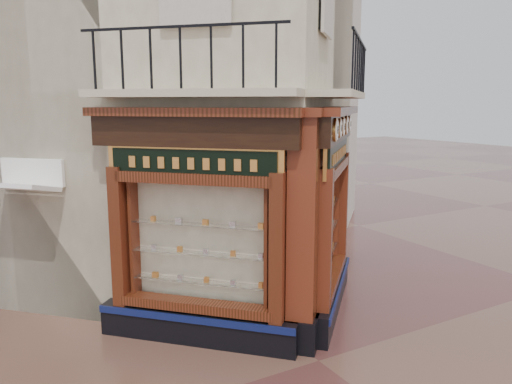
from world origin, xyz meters
TOP-DOWN VIEW (x-y plane):
  - ground at (0.00, 0.00)m, footprint 80.00×80.00m
  - main_building at (0.00, 6.16)m, footprint 11.31×11.31m
  - neighbour_left at (-2.47, 8.63)m, footprint 11.31×11.31m
  - neighbour_right at (2.47, 8.63)m, footprint 11.31×11.31m
  - shopfront_left at (-1.41, 1.57)m, footprint 2.86×2.86m
  - shopfront_right at (1.41, 1.57)m, footprint 2.86×2.86m
  - corner_pilaster at (0.00, 0.50)m, footprint 0.85×0.85m
  - balcony at (0.00, 1.49)m, footprint 5.94×2.97m
  - clock_a at (0.63, 0.52)m, footprint 0.31×0.31m
  - clock_b at (1.06, 0.96)m, footprint 0.28×0.28m
  - clock_c at (1.46, 1.35)m, footprint 0.29×0.29m
  - clock_d at (1.93, 1.83)m, footprint 0.30×0.30m
  - clock_e at (2.37, 2.27)m, footprint 0.27×0.27m
  - awning at (-3.91, 3.70)m, footprint 1.48×1.48m
  - signboard_left at (-1.46, 1.51)m, footprint 2.17×2.17m
  - signboard_right at (1.46, 1.51)m, footprint 2.22×2.22m

SIDE VIEW (x-z plane):
  - ground at x=0.00m, z-range 0.00..0.00m
  - awning at x=-3.91m, z-range -0.13..0.13m
  - corner_pilaster at x=0.00m, z-range -0.04..3.94m
  - shopfront_left at x=-1.41m, z-range -0.01..3.97m
  - shopfront_right at x=1.41m, z-range -0.01..3.97m
  - signboard_right at x=1.46m, z-range 2.80..3.40m
  - signboard_left at x=-1.46m, z-range 2.81..3.39m
  - clock_d at x=1.93m, z-range 3.43..3.81m
  - clock_b at x=1.06m, z-range 3.45..3.79m
  - clock_c at x=1.46m, z-range 3.44..3.80m
  - clock_e at x=2.37m, z-range 3.45..3.79m
  - clock_a at x=0.63m, z-range 3.43..3.81m
  - balcony at x=0.00m, z-range 3.70..4.73m
  - neighbour_left at x=-2.47m, z-range 0.00..11.00m
  - neighbour_right at x=2.47m, z-range 0.00..11.00m
  - main_building at x=0.00m, z-range 0.00..12.00m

